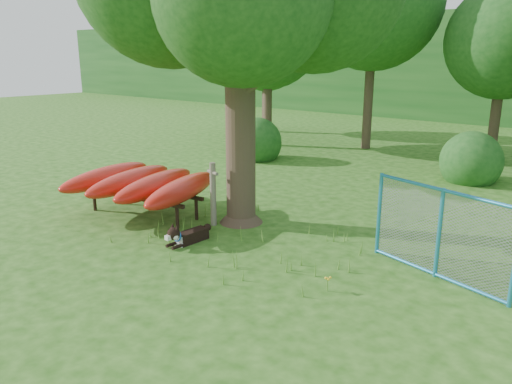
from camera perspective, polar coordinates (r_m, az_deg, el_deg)
The scene contains 12 objects.
ground at distance 9.59m, azimuth -5.55°, elevation -7.04°, with size 80.00×80.00×0.00m, color #205210.
wooden_post at distance 10.92m, azimuth -4.93°, elevation -0.06°, with size 0.39×0.18×1.42m.
kayak_rack at distance 11.88m, azimuth -12.83°, elevation 1.04°, with size 3.81×3.40×1.02m.
husky_dog at distance 10.06m, azimuth -8.02°, elevation -4.96°, with size 0.30×1.11×0.49m.
fence_section at distance 8.87m, azimuth 20.19°, elevation -4.45°, with size 2.59×0.77×2.60m.
wildflower_clump at distance 8.12m, azimuth 8.17°, elevation -9.86°, with size 0.12×0.11×0.25m.
bg_tree_a at distance 20.69m, azimuth 1.38°, elevation 17.71°, with size 4.40×4.40×6.70m.
bg_tree_b at distance 20.55m, azimuth 13.35°, elevation 20.49°, with size 5.20×5.20×8.22m.
bg_tree_c at distance 19.80m, azimuth 26.56°, elevation 15.18°, with size 4.00×4.00×6.12m.
bg_tree_f at distance 24.58m, azimuth 1.14°, elevation 15.58°, with size 3.60×3.60×5.55m.
shrub_left at distance 18.16m, azimuth 0.10°, elevation 3.80°, with size 1.80×1.80×1.80m, color #194E19.
shrub_mid at distance 16.22m, azimuth 23.13°, elevation 1.14°, with size 1.80×1.80×1.80m, color #194E19.
Camera 1 is at (6.35, -6.19, 3.65)m, focal length 35.00 mm.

